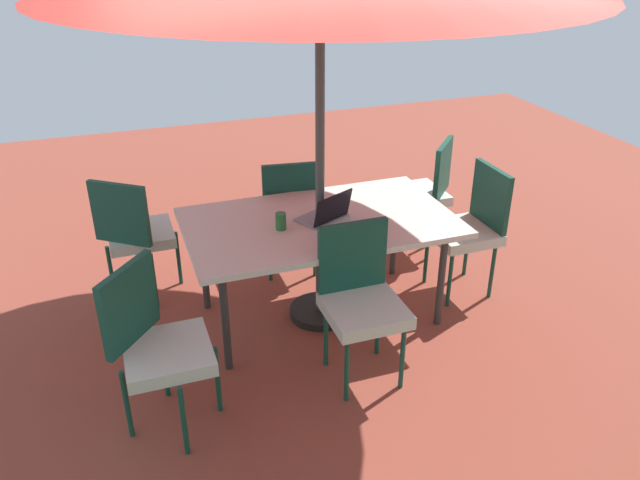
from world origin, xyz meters
name	(u,v)px	position (x,y,z in m)	size (l,w,h in m)	color
ground_plane	(320,316)	(0.00, 0.00, -0.01)	(10.00, 10.00, 0.02)	brown
dining_table	(320,227)	(0.00, 0.00, 0.71)	(1.81, 1.05, 0.77)	silver
chair_southwest	(423,189)	(-1.16, -0.69, 0.55)	(0.59, 0.59, 0.98)	silver
chair_northeast	(157,342)	(1.19, 0.72, 0.55)	(0.59, 0.58, 0.98)	silver
chair_west	(470,224)	(-1.18, 0.02, 0.55)	(0.46, 0.46, 0.98)	silver
chair_south	(289,209)	(0.01, -0.69, 0.55)	(0.48, 0.49, 0.98)	silver
chair_southeast	(135,231)	(1.18, -0.70, 0.55)	(0.58, 0.58, 0.98)	silver
chair_north	(361,296)	(-0.03, 0.67, 0.55)	(0.46, 0.46, 0.98)	silver
laptop	(325,214)	(-0.03, 0.02, 0.82)	(0.40, 0.36, 0.21)	gray
cup	(281,221)	(0.29, 0.05, 0.82)	(0.07, 0.07, 0.11)	#286B33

